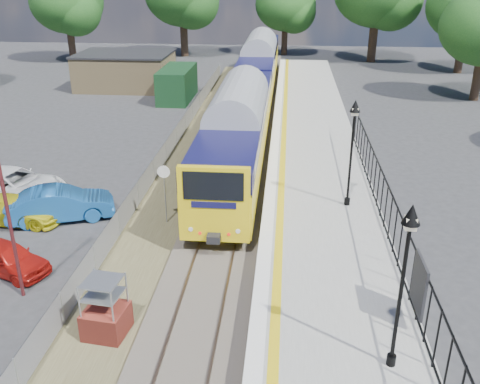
# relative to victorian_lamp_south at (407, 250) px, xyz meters

# --- Properties ---
(ground) EXTENTS (120.00, 120.00, 0.00)m
(ground) POSITION_rel_victorian_lamp_south_xyz_m (-5.50, 4.00, -4.30)
(ground) COLOR #2D2D30
(ground) RESTS_ON ground
(track_bed) EXTENTS (5.90, 80.00, 0.29)m
(track_bed) POSITION_rel_victorian_lamp_south_xyz_m (-5.97, 13.67, -4.21)
(track_bed) COLOR #473F38
(track_bed) RESTS_ON ground
(platform) EXTENTS (5.00, 70.00, 0.90)m
(platform) POSITION_rel_victorian_lamp_south_xyz_m (-1.30, 12.00, -3.85)
(platform) COLOR gray
(platform) RESTS_ON ground
(platform_edge) EXTENTS (0.90, 70.00, 0.01)m
(platform_edge) POSITION_rel_victorian_lamp_south_xyz_m (-3.36, 12.00, -3.39)
(platform_edge) COLOR silver
(platform_edge) RESTS_ON platform
(victorian_lamp_south) EXTENTS (0.44, 0.44, 4.60)m
(victorian_lamp_south) POSITION_rel_victorian_lamp_south_xyz_m (0.00, 0.00, 0.00)
(victorian_lamp_south) COLOR black
(victorian_lamp_south) RESTS_ON platform
(victorian_lamp_north) EXTENTS (0.44, 0.44, 4.60)m
(victorian_lamp_north) POSITION_rel_victorian_lamp_south_xyz_m (-0.20, 10.00, 0.00)
(victorian_lamp_north) COLOR black
(victorian_lamp_north) RESTS_ON platform
(palisade_fence) EXTENTS (0.12, 26.00, 2.00)m
(palisade_fence) POSITION_rel_victorian_lamp_south_xyz_m (1.05, 6.24, -2.46)
(palisade_fence) COLOR black
(palisade_fence) RESTS_ON platform
(wire_fence) EXTENTS (0.06, 52.00, 1.20)m
(wire_fence) POSITION_rel_victorian_lamp_south_xyz_m (-9.70, 16.00, -3.70)
(wire_fence) COLOR #999EA3
(wire_fence) RESTS_ON ground
(outbuilding) EXTENTS (10.80, 10.10, 3.12)m
(outbuilding) POSITION_rel_victorian_lamp_south_xyz_m (-16.41, 35.21, -2.78)
(outbuilding) COLOR #9D8458
(outbuilding) RESTS_ON ground
(tree_line) EXTENTS (56.80, 43.80, 11.88)m
(tree_line) POSITION_rel_victorian_lamp_south_xyz_m (-4.10, 46.00, 2.31)
(tree_line) COLOR #332319
(tree_line) RESTS_ON ground
(train) EXTENTS (2.82, 40.83, 3.51)m
(train) POSITION_rel_victorian_lamp_south_xyz_m (-5.50, 26.95, -1.96)
(train) COLOR gold
(train) RESTS_ON ground
(brick_plinth) EXTENTS (1.36, 1.36, 1.97)m
(brick_plinth) POSITION_rel_victorian_lamp_south_xyz_m (-8.18, 1.65, -3.35)
(brick_plinth) COLOR maroon
(brick_plinth) RESTS_ON ground
(speed_sign) EXTENTS (0.55, 0.10, 2.71)m
(speed_sign) POSITION_rel_victorian_lamp_south_xyz_m (-8.00, 9.27, -2.46)
(speed_sign) COLOR #999EA3
(speed_sign) RESTS_ON ground
(carpark_lamp) EXTENTS (0.25, 0.50, 7.17)m
(carpark_lamp) POSITION_rel_victorian_lamp_south_xyz_m (-11.74, 3.44, -0.22)
(carpark_lamp) COLOR #4C191B
(carpark_lamp) RESTS_ON ground
(car_red) EXTENTS (3.69, 2.58, 1.16)m
(car_red) POSITION_rel_victorian_lamp_south_xyz_m (-12.95, 4.87, -3.72)
(car_red) COLOR #B41710
(car_red) RESTS_ON ground
(car_blue) EXTENTS (4.83, 3.14, 1.50)m
(car_blue) POSITION_rel_victorian_lamp_south_xyz_m (-12.70, 9.26, -3.55)
(car_blue) COLOR #195397
(car_blue) RESTS_ON ground
(car_yellow) EXTENTS (4.23, 1.94, 1.20)m
(car_yellow) POSITION_rel_victorian_lamp_south_xyz_m (-14.60, 8.81, -3.70)
(car_yellow) COLOR gold
(car_yellow) RESTS_ON ground
(car_white) EXTENTS (5.70, 3.41, 1.48)m
(car_white) POSITION_rel_victorian_lamp_south_xyz_m (-15.91, 11.25, -3.56)
(car_white) COLOR white
(car_white) RESTS_ON ground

